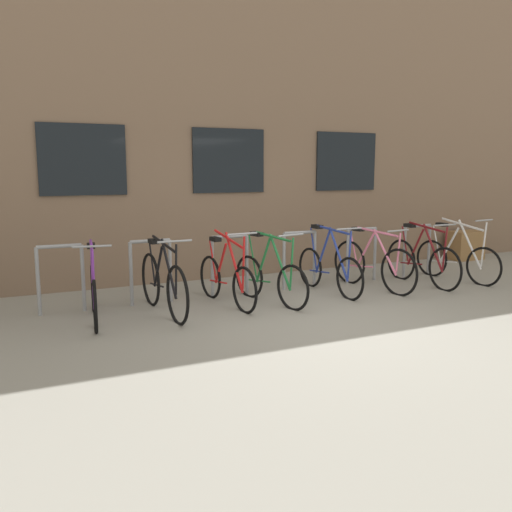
# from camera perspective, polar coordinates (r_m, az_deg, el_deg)

# --- Properties ---
(ground_plane) EXTENTS (42.00, 42.00, 0.00)m
(ground_plane) POSITION_cam_1_polar(r_m,az_deg,el_deg) (6.84, 7.59, -6.99)
(ground_plane) COLOR gray
(storefront_building) EXTENTS (28.00, 6.21, 6.42)m
(storefront_building) POSITION_cam_1_polar(r_m,az_deg,el_deg) (12.39, -8.59, 15.14)
(storefront_building) COLOR #7A604C
(storefront_building) RESTS_ON ground
(bike_rack) EXTENTS (6.61, 0.05, 0.92)m
(bike_rack) POSITION_cam_1_polar(r_m,az_deg,el_deg) (8.37, 1.03, -0.04)
(bike_rack) COLOR gray
(bike_rack) RESTS_ON ground
(bicycle_purple) EXTENTS (0.44, 1.64, 1.04)m
(bicycle_purple) POSITION_cam_1_polar(r_m,az_deg,el_deg) (7.11, -16.69, -3.64)
(bicycle_purple) COLOR black
(bicycle_purple) RESTS_ON ground
(bicycle_red) EXTENTS (0.44, 1.66, 1.08)m
(bicycle_red) POSITION_cam_1_polar(r_m,az_deg,el_deg) (7.62, -3.13, -2.41)
(bicycle_red) COLOR black
(bicycle_red) RESTS_ON ground
(bicycle_maroon) EXTENTS (0.44, 1.74, 1.06)m
(bicycle_maroon) POSITION_cam_1_polar(r_m,az_deg,el_deg) (9.34, 17.03, -0.52)
(bicycle_maroon) COLOR black
(bicycle_maroon) RESTS_ON ground
(bicycle_white) EXTENTS (0.44, 1.68, 1.10)m
(bicycle_white) POSITION_cam_1_polar(r_m,az_deg,el_deg) (9.87, 20.33, -0.26)
(bicycle_white) COLOR black
(bicycle_white) RESTS_ON ground
(bicycle_black) EXTENTS (0.44, 1.84, 1.05)m
(bicycle_black) POSITION_cam_1_polar(r_m,az_deg,el_deg) (7.24, -9.74, -2.87)
(bicycle_black) COLOR black
(bicycle_black) RESTS_ON ground
(bicycle_pink) EXTENTS (0.44, 1.81, 1.01)m
(bicycle_pink) POSITION_cam_1_polar(r_m,az_deg,el_deg) (8.81, 12.17, -0.85)
(bicycle_pink) COLOR black
(bicycle_pink) RESTS_ON ground
(bicycle_green) EXTENTS (0.51, 1.58, 1.05)m
(bicycle_green) POSITION_cam_1_polar(r_m,az_deg,el_deg) (7.70, 1.46, -2.27)
(bicycle_green) COLOR black
(bicycle_green) RESTS_ON ground
(bicycle_blue) EXTENTS (0.44, 1.71, 1.07)m
(bicycle_blue) POSITION_cam_1_polar(r_m,az_deg,el_deg) (8.43, 7.67, -1.30)
(bicycle_blue) COLOR black
(bicycle_blue) RESTS_ON ground
(planter_box) EXTENTS (0.70, 0.44, 0.60)m
(planter_box) POSITION_cam_1_polar(r_m,az_deg,el_deg) (12.26, 21.12, 1.06)
(planter_box) COLOR olive
(planter_box) RESTS_ON ground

